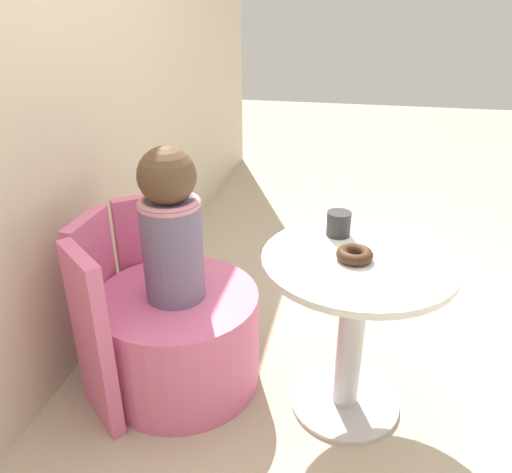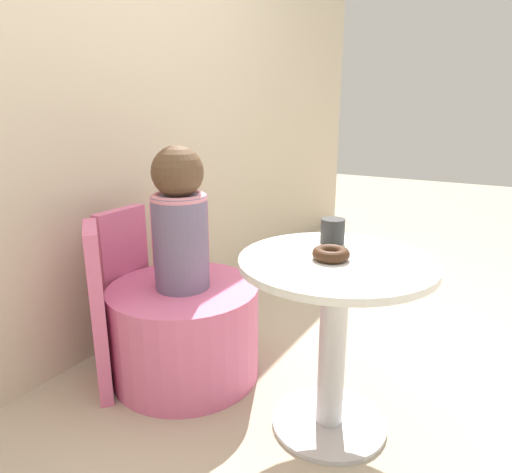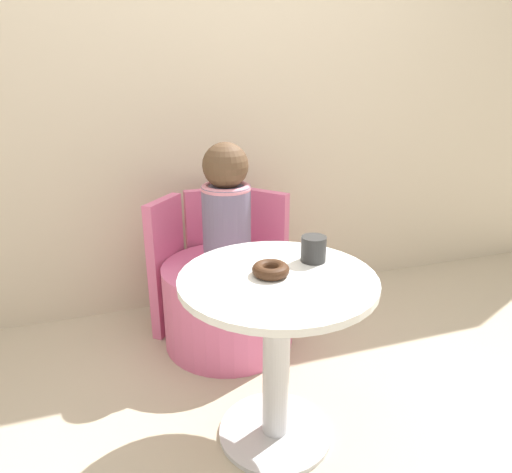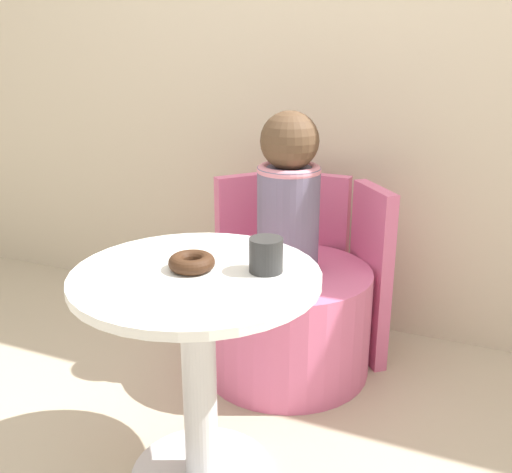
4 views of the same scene
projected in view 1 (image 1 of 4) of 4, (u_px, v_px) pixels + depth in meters
The scene contains 8 objects.
ground_plane at pixel (339, 397), 1.95m from camera, with size 12.00×12.00×0.00m, color #B7A88E.
back_wall at pixel (20, 68), 1.64m from camera, with size 6.00×0.06×2.40m.
round_table at pixel (354, 308), 1.73m from camera, with size 0.65×0.65×0.64m.
tub_chair at pixel (180, 338), 1.96m from camera, with size 0.62×0.62×0.40m.
booth_backrest at pixel (116, 300), 1.95m from camera, with size 0.72×0.26×0.69m.
child_figure at pixel (171, 227), 1.75m from camera, with size 0.22×0.22×0.57m.
donut at pixel (355, 255), 1.62m from camera, with size 0.12×0.12×0.04m.
cup at pixel (339, 224), 1.78m from camera, with size 0.09×0.09×0.09m.
Camera 1 is at (-1.52, 0.01, 1.41)m, focal length 35.00 mm.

